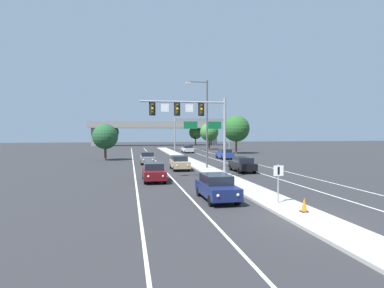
{
  "coord_description": "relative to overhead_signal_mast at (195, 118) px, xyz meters",
  "views": [
    {
      "loc": [
        -8.51,
        -14.15,
        4.19
      ],
      "look_at": [
        -3.2,
        13.24,
        3.2
      ],
      "focal_mm": 30.31,
      "sensor_mm": 36.0,
      "label": 1
    }
  ],
  "objects": [
    {
      "name": "ground_plane",
      "position": [
        2.61,
        -14.7,
        -5.51
      ],
      "size": [
        260.0,
        260.0,
        0.0
      ],
      "primitive_type": "plane",
      "color": "#28282B"
    },
    {
      "name": "median_island",
      "position": [
        2.61,
        3.3,
        -5.44
      ],
      "size": [
        2.4,
        110.0,
        0.15
      ],
      "primitive_type": "cube",
      "color": "#9E9B93",
      "rests_on": "ground"
    },
    {
      "name": "lane_stripe_oncoming_center",
      "position": [
        -2.09,
        10.3,
        -5.51
      ],
      "size": [
        0.14,
        100.0,
        0.01
      ],
      "primitive_type": "cube",
      "color": "silver",
      "rests_on": "ground"
    },
    {
      "name": "lane_stripe_receding_center",
      "position": [
        7.31,
        10.3,
        -5.51
      ],
      "size": [
        0.14,
        100.0,
        0.01
      ],
      "primitive_type": "cube",
      "color": "silver",
      "rests_on": "ground"
    },
    {
      "name": "edge_stripe_left",
      "position": [
        -5.39,
        10.3,
        -5.51
      ],
      "size": [
        0.14,
        100.0,
        0.01
      ],
      "primitive_type": "cube",
      "color": "silver",
      "rests_on": "ground"
    },
    {
      "name": "edge_stripe_right",
      "position": [
        10.61,
        10.3,
        -5.51
      ],
      "size": [
        0.14,
        100.0,
        0.01
      ],
      "primitive_type": "cube",
      "color": "silver",
      "rests_on": "ground"
    },
    {
      "name": "overhead_signal_mast",
      "position": [
        0.0,
        0.0,
        0.0
      ],
      "size": [
        7.89,
        0.44,
        7.2
      ],
      "color": "gray",
      "rests_on": "median_island"
    },
    {
      "name": "median_sign_post",
      "position": [
        2.5,
        -11.63,
        -3.93
      ],
      "size": [
        0.6,
        0.1,
        2.2
      ],
      "color": "gray",
      "rests_on": "median_island"
    },
    {
      "name": "street_lamp_median",
      "position": [
        2.65,
        7.33,
        0.28
      ],
      "size": [
        2.58,
        0.28,
        10.0
      ],
      "color": "#4C4C51",
      "rests_on": "median_island"
    },
    {
      "name": "car_oncoming_navy",
      "position": [
        -0.6,
        -9.57,
        -4.69
      ],
      "size": [
        1.87,
        4.49,
        1.58
      ],
      "color": "#141E4C",
      "rests_on": "ground"
    },
    {
      "name": "car_oncoming_darkred",
      "position": [
        -3.85,
        -0.98,
        -4.69
      ],
      "size": [
        1.83,
        4.47,
        1.58
      ],
      "color": "#5B0F14",
      "rests_on": "ground"
    },
    {
      "name": "car_oncoming_tan",
      "position": [
        -0.37,
        7.0,
        -4.69
      ],
      "size": [
        1.87,
        4.49,
        1.58
      ],
      "color": "tan",
      "rests_on": "ground"
    },
    {
      "name": "car_oncoming_grey",
      "position": [
        -3.53,
        14.67,
        -4.69
      ],
      "size": [
        1.88,
        4.49,
        1.58
      ],
      "color": "slate",
      "rests_on": "ground"
    },
    {
      "name": "car_receding_black",
      "position": [
        5.89,
        3.81,
        -4.69
      ],
      "size": [
        1.87,
        4.49,
        1.58
      ],
      "color": "black",
      "rests_on": "ground"
    },
    {
      "name": "car_receding_blue",
      "position": [
        8.94,
        20.56,
        -4.69
      ],
      "size": [
        1.88,
        4.49,
        1.58
      ],
      "color": "navy",
      "rests_on": "ground"
    },
    {
      "name": "car_receding_silver",
      "position": [
        5.93,
        36.99,
        -4.69
      ],
      "size": [
        1.9,
        4.5,
        1.58
      ],
      "color": "#B7B7BC",
      "rests_on": "ground"
    },
    {
      "name": "traffic_cone_median_nose",
      "position": [
        2.82,
        -13.89,
        -5.01
      ],
      "size": [
        0.36,
        0.36,
        0.74
      ],
      "color": "black",
      "rests_on": "median_island"
    },
    {
      "name": "highway_sign_gantry",
      "position": [
        10.81,
        44.38,
        0.65
      ],
      "size": [
        13.28,
        0.42,
        7.5
      ],
      "color": "gray",
      "rests_on": "ground"
    },
    {
      "name": "overpass_bridge",
      "position": [
        2.61,
        75.97,
        0.27
      ],
      "size": [
        42.4,
        6.4,
        7.65
      ],
      "color": "gray",
      "rests_on": "ground"
    },
    {
      "name": "tree_far_left_b",
      "position": [
        -11.37,
        75.48,
        -1.25
      ],
      "size": [
        4.51,
        4.51,
        6.53
      ],
      "color": "#4C3823",
      "rests_on": "ground"
    },
    {
      "name": "tree_far_right_b",
      "position": [
        16.27,
        79.11,
        -1.34
      ],
      "size": [
        4.42,
        4.42,
        6.39
      ],
      "color": "#4C3823",
      "rests_on": "ground"
    },
    {
      "name": "tree_far_right_c",
      "position": [
        15.05,
        32.8,
        -0.52
      ],
      "size": [
        5.28,
        5.28,
        7.64
      ],
      "color": "#4C3823",
      "rests_on": "ground"
    },
    {
      "name": "tree_far_left_a",
      "position": [
        -11.12,
        76.46,
        -2.26
      ],
      "size": [
        3.45,
        3.45,
        4.99
      ],
      "color": "#4C3823",
      "rests_on": "ground"
    },
    {
      "name": "tree_far_right_a",
      "position": [
        13.59,
        49.17,
        -1.21
      ],
      "size": [
        4.55,
        4.55,
        6.59
      ],
      "color": "#4C3823",
      "rests_on": "ground"
    },
    {
      "name": "tree_far_left_c",
      "position": [
        -9.45,
        21.36,
        -1.92
      ],
      "size": [
        3.81,
        3.81,
        5.52
      ],
      "color": "#4C3823",
      "rests_on": "ground"
    }
  ]
}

